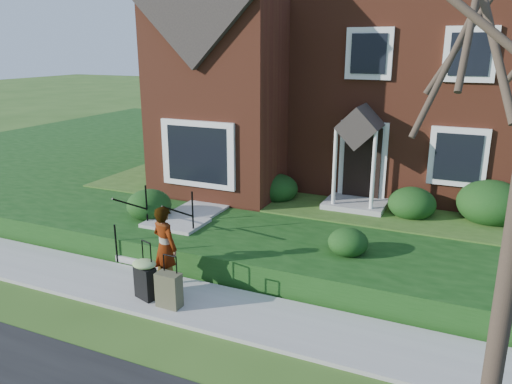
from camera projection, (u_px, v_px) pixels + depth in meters
The scene contains 10 objects.
ground at pixel (223, 312), 9.37m from camera, with size 120.00×120.00×0.00m, color #2D5119.
sidewalk at pixel (223, 310), 9.36m from camera, with size 60.00×1.60×0.08m, color #9E9B93.
terrace at pixel (472, 181), 17.25m from camera, with size 44.00×20.00×0.60m, color #12390F.
walkway at pixel (227, 194), 14.55m from camera, with size 1.20×6.00×0.06m, color #9E9B93.
main_house at pixel (351, 31), 16.37m from camera, with size 10.40×10.20×9.40m.
front_steps at pixel (166, 235), 11.84m from camera, with size 1.40×2.02×1.50m.
foundation_shrubs at pixel (323, 192), 13.21m from camera, with size 10.45×4.68×1.15m.
woman at pixel (165, 247), 9.96m from camera, with size 0.62×0.41×1.71m, color #999999.
suitcase_black at pixel (145, 277), 9.59m from camera, with size 0.58×0.52×1.17m.
suitcase_olive at pixel (169, 290), 9.31m from camera, with size 0.47×0.27×1.02m.
Camera 1 is at (4.00, -7.36, 4.82)m, focal length 35.00 mm.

